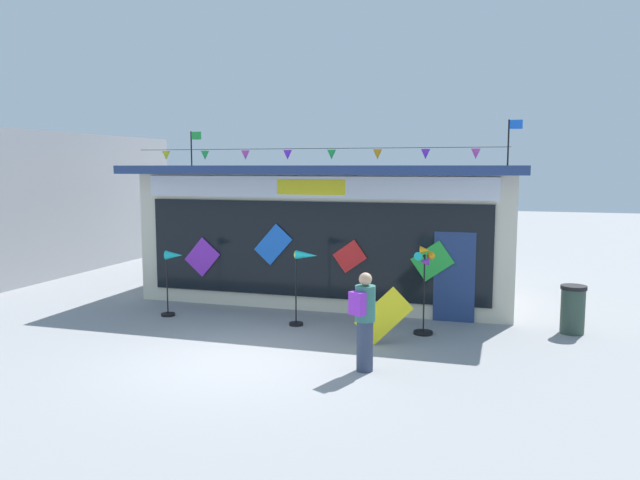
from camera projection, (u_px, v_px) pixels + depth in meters
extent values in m
plane|color=gray|center=(237.00, 360.00, 11.07)|extent=(80.00, 80.00, 0.00)
cube|color=beige|center=(337.00, 233.00, 16.76)|extent=(9.18, 4.57, 3.25)
cube|color=navy|center=(334.00, 169.00, 16.18)|extent=(9.58, 5.35, 0.20)
cube|color=silver|center=(311.00, 187.00, 14.40)|extent=(8.45, 0.08, 0.50)
cube|color=yellow|center=(311.00, 187.00, 14.37)|extent=(1.65, 0.04, 0.35)
cube|color=black|center=(312.00, 250.00, 14.58)|extent=(8.27, 0.06, 2.26)
cube|color=navy|center=(454.00, 277.00, 13.68)|extent=(0.90, 0.07, 2.00)
cube|color=purple|center=(202.00, 257.00, 15.37)|extent=(0.98, 0.03, 0.99)
cube|color=blue|center=(273.00, 244.00, 14.78)|extent=(0.98, 0.03, 1.00)
cube|color=red|center=(350.00, 256.00, 14.26)|extent=(0.81, 0.03, 0.79)
cube|color=green|center=(432.00, 261.00, 13.73)|extent=(0.97, 0.03, 0.93)
cylinder|color=black|center=(309.00, 149.00, 14.15)|extent=(8.82, 0.01, 0.01)
cone|color=yellow|center=(166.00, 156.00, 15.24)|extent=(0.20, 0.20, 0.22)
cone|color=green|center=(205.00, 155.00, 14.93)|extent=(0.20, 0.20, 0.22)
cone|color=#EA4CA3|center=(245.00, 155.00, 14.63)|extent=(0.20, 0.20, 0.22)
cone|color=purple|center=(288.00, 155.00, 14.32)|extent=(0.20, 0.20, 0.22)
cone|color=green|center=(332.00, 155.00, 14.02)|extent=(0.20, 0.20, 0.22)
cone|color=orange|center=(378.00, 154.00, 13.71)|extent=(0.20, 0.20, 0.22)
cone|color=purple|center=(426.00, 154.00, 13.41)|extent=(0.20, 0.20, 0.22)
cone|color=#EA4CA3|center=(476.00, 154.00, 13.11)|extent=(0.20, 0.20, 0.22)
cylinder|color=black|center=(191.00, 149.00, 17.74)|extent=(0.04, 0.04, 0.97)
cube|color=green|center=(196.00, 136.00, 17.65)|extent=(0.32, 0.02, 0.22)
cylinder|color=black|center=(508.00, 143.00, 15.23)|extent=(0.04, 0.04, 1.12)
cube|color=blue|center=(516.00, 124.00, 15.13)|extent=(0.32, 0.02, 0.22)
cylinder|color=black|center=(168.00, 314.00, 14.31)|extent=(0.32, 0.32, 0.06)
cylinder|color=black|center=(167.00, 285.00, 14.23)|extent=(0.03, 0.03, 1.42)
cone|color=#19B7BC|center=(174.00, 255.00, 14.09)|extent=(0.43, 0.28, 0.21)
cylinder|color=purple|center=(166.00, 255.00, 14.14)|extent=(0.03, 0.16, 0.16)
cylinder|color=black|center=(296.00, 324.00, 13.46)|extent=(0.31, 0.31, 0.06)
cylinder|color=black|center=(296.00, 290.00, 13.37)|extent=(0.03, 0.03, 1.55)
cone|color=#19B7BC|center=(307.00, 255.00, 13.20)|extent=(0.50, 0.22, 0.19)
cylinder|color=yellow|center=(296.00, 255.00, 13.28)|extent=(0.03, 0.16, 0.16)
cylinder|color=black|center=(423.00, 333.00, 12.75)|extent=(0.40, 0.40, 0.06)
cylinder|color=black|center=(424.00, 295.00, 12.66)|extent=(0.03, 0.03, 1.63)
cylinder|color=black|center=(424.00, 256.00, 12.52)|extent=(0.06, 0.04, 0.06)
cone|color=orange|center=(430.00, 256.00, 12.49)|extent=(0.17, 0.18, 0.17)
cone|color=orange|center=(425.00, 250.00, 12.51)|extent=(0.18, 0.17, 0.17)
cone|color=#19B7BC|center=(419.00, 256.00, 12.56)|extent=(0.17, 0.18, 0.17)
cone|color=purple|center=(424.00, 262.00, 12.54)|extent=(0.18, 0.17, 0.17)
cylinder|color=#333D56|center=(365.00, 346.00, 10.42)|extent=(0.28, 0.28, 0.86)
cylinder|color=#337066|center=(365.00, 303.00, 10.33)|extent=(0.34, 0.34, 0.60)
sphere|color=tan|center=(365.00, 279.00, 10.28)|extent=(0.22, 0.22, 0.22)
cube|color=purple|center=(357.00, 303.00, 10.19)|extent=(0.30, 0.26, 0.38)
cylinder|color=#2D4238|center=(573.00, 311.00, 12.76)|extent=(0.48, 0.48, 0.92)
cylinder|color=black|center=(574.00, 287.00, 12.70)|extent=(0.52, 0.52, 0.08)
cube|color=yellow|center=(384.00, 316.00, 11.95)|extent=(1.13, 0.20, 1.13)
cube|color=#99999E|center=(25.00, 201.00, 21.35)|extent=(5.59, 9.39, 4.48)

